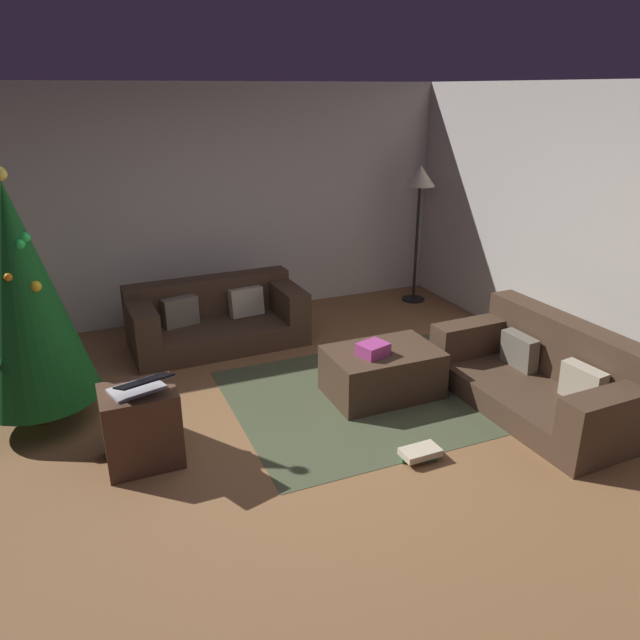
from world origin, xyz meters
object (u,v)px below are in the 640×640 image
object	(u,v)px
christmas_tree	(23,295)
laptop	(139,386)
couch_left	(215,319)
corner_lamp	(420,187)
gift_box	(373,349)
side_table	(141,426)
couch_right	(545,376)
tv_remote	(378,346)
book_stack	(419,453)
ottoman	(382,372)

from	to	relation	value
christmas_tree	laptop	size ratio (longest dim) A/B	4.43
couch_left	laptop	size ratio (longest dim) A/B	3.92
corner_lamp	gift_box	bearing A→B (deg)	-128.93
gift_box	side_table	xyz separation A→B (m)	(-1.94, -0.18, -0.19)
couch_right	corner_lamp	xyz separation A→B (m)	(0.43, 2.79, 1.16)
couch_left	tv_remote	world-z (taller)	couch_left
side_table	book_stack	distance (m)	2.01
tv_remote	christmas_tree	bearing A→B (deg)	-166.00
couch_left	side_table	bearing A→B (deg)	60.71
tv_remote	couch_left	bearing A→B (deg)	148.20
couch_left	gift_box	xyz separation A→B (m)	(0.93, -1.77, 0.21)
couch_left	couch_right	distance (m)	3.29
couch_right	christmas_tree	xyz separation A→B (m)	(-3.89, 1.36, 0.81)
laptop	couch_right	bearing A→B (deg)	-7.83
couch_left	ottoman	xyz separation A→B (m)	(1.06, -1.71, -0.05)
couch_right	laptop	bearing A→B (deg)	80.32
couch_left	tv_remote	bearing A→B (deg)	120.87
couch_right	side_table	distance (m)	3.26
laptop	book_stack	world-z (taller)	laptop
couch_left	book_stack	distance (m)	2.84
christmas_tree	side_table	world-z (taller)	christmas_tree
side_table	gift_box	bearing A→B (deg)	5.18
book_stack	gift_box	bearing A→B (deg)	83.90
laptop	couch_left	bearing A→B (deg)	63.47
christmas_tree	laptop	world-z (taller)	christmas_tree
tv_remote	laptop	world-z (taller)	laptop
christmas_tree	side_table	bearing A→B (deg)	-52.45
ottoman	tv_remote	xyz separation A→B (m)	(-0.01, 0.07, 0.22)
tv_remote	book_stack	xyz separation A→B (m)	(-0.22, -1.07, -0.38)
couch_right	ottoman	size ratio (longest dim) A/B	1.89
corner_lamp	tv_remote	bearing A→B (deg)	-128.67
couch_right	book_stack	world-z (taller)	couch_right
couch_right	book_stack	size ratio (longest dim) A/B	6.16
christmas_tree	corner_lamp	world-z (taller)	christmas_tree
christmas_tree	laptop	distance (m)	1.23
couch_left	tv_remote	xyz separation A→B (m)	(1.05, -1.64, 0.17)
couch_right	tv_remote	size ratio (longest dim) A/B	11.26
tv_remote	side_table	size ratio (longest dim) A/B	0.28
book_stack	laptop	bearing A→B (deg)	158.85
christmas_tree	tv_remote	bearing A→B (deg)	-11.57
ottoman	corner_lamp	xyz separation A→B (m)	(1.58, 2.06, 1.22)
ottoman	side_table	size ratio (longest dim) A/B	1.66
gift_box	corner_lamp	xyz separation A→B (m)	(1.71, 2.12, 0.96)
corner_lamp	book_stack	bearing A→B (deg)	-120.65
side_table	corner_lamp	distance (m)	4.46
ottoman	tv_remote	size ratio (longest dim) A/B	5.96
corner_lamp	couch_left	bearing A→B (deg)	-172.47
tv_remote	side_table	distance (m)	2.09
gift_box	couch_right	bearing A→B (deg)	-27.67
couch_left	couch_right	world-z (taller)	couch_right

